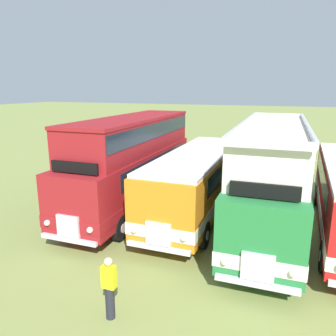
{
  "coord_description": "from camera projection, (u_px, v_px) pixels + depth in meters",
  "views": [
    {
      "loc": [
        -0.89,
        -14.18,
        5.85
      ],
      "look_at": [
        -6.37,
        -0.02,
        2.1
      ],
      "focal_mm": 34.84,
      "sensor_mm": 36.0,
      "label": 1
    }
  ],
  "objects": [
    {
      "name": "ground_plane",
      "position": [
        307.0,
        228.0,
        13.93
      ],
      "size": [
        200.0,
        200.0,
        0.0
      ],
      "primitive_type": "plane",
      "color": "olive"
    },
    {
      "name": "bus_first_in_row",
      "position": [
        133.0,
        159.0,
        15.97
      ],
      "size": [
        2.77,
        10.46,
        4.49
      ],
      "color": "maroon",
      "rests_on": "ground"
    },
    {
      "name": "bus_second_in_row",
      "position": [
        198.0,
        178.0,
        15.23
      ],
      "size": [
        2.71,
        9.93,
        2.99
      ],
      "color": "orange",
      "rests_on": "ground"
    },
    {
      "name": "bus_third_in_row",
      "position": [
        271.0,
        173.0,
        13.73
      ],
      "size": [
        2.83,
        11.22,
        4.52
      ],
      "color": "#237538",
      "rests_on": "ground"
    },
    {
      "name": "marshal_person",
      "position": [
        109.0,
        288.0,
        8.32
      ],
      "size": [
        0.36,
        0.24,
        1.73
      ],
      "color": "#23232D",
      "rests_on": "ground"
    },
    {
      "name": "rope_fence_line",
      "position": [
        304.0,
        163.0,
        22.98
      ],
      "size": [
        22.35,
        0.08,
        1.05
      ],
      "color": "#8C704C",
      "rests_on": "ground"
    }
  ]
}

